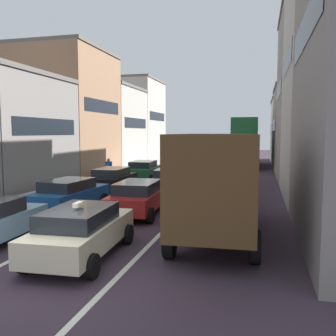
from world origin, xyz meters
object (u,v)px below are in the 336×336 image
at_px(hatchback_centre_lane_third, 171,180).
at_px(bus_mid_queue_primary, 246,140).
at_px(sedan_left_lane_third, 112,179).
at_px(sedan_centre_lane_second, 139,197).
at_px(removalist_box_truck, 217,181).
at_px(coupe_centre_lane_fourth, 189,171).
at_px(pedestrian_far_sidewalk, 109,168).
at_px(sedan_left_lane_fourth, 144,170).
at_px(sedan_right_lane_behind_truck, 229,185).
at_px(wagon_left_lane_second, 70,194).
at_px(sedan_centre_lane_fifth, 200,164).
at_px(taxi_centre_lane_front, 81,231).
at_px(wagon_right_lane_far, 233,174).

distance_m(hatchback_centre_lane_third, bus_mid_queue_primary, 19.69).
bearing_deg(sedan_left_lane_third, sedan_centre_lane_second, -148.46).
distance_m(removalist_box_truck, coupe_centre_lane_fourth, 14.69).
xyz_separation_m(sedan_centre_lane_second, pedestrian_far_sidewalk, (-6.09, 10.71, 0.15)).
relative_size(sedan_left_lane_third, sedan_left_lane_fourth, 0.99).
xyz_separation_m(sedan_centre_lane_second, sedan_right_lane_behind_truck, (3.61, 4.55, 0.00)).
relative_size(wagon_left_lane_second, sedan_right_lane_behind_truck, 1.01).
relative_size(sedan_left_lane_third, sedan_centre_lane_fifth, 1.01).
height_order(sedan_centre_lane_second, sedan_right_lane_behind_truck, same).
xyz_separation_m(coupe_centre_lane_fourth, sedan_left_lane_fourth, (-3.42, -0.41, 0.00)).
relative_size(taxi_centre_lane_front, pedestrian_far_sidewalk, 2.64).
height_order(coupe_centre_lane_fourth, bus_mid_queue_primary, bus_mid_queue_primary).
bearing_deg(sedan_left_lane_fourth, pedestrian_far_sidewalk, 93.95).
height_order(taxi_centre_lane_front, hatchback_centre_lane_third, taxi_centre_lane_front).
bearing_deg(sedan_right_lane_behind_truck, removalist_box_truck, 178.75).
xyz_separation_m(removalist_box_truck, hatchback_centre_lane_third, (-3.73, 8.55, -1.18)).
xyz_separation_m(bus_mid_queue_primary, pedestrian_far_sidewalk, (-9.71, -14.37, -1.88)).
bearing_deg(wagon_left_lane_second, removalist_box_truck, -106.20).
relative_size(sedan_centre_lane_second, wagon_right_lane_far, 1.01).
height_order(sedan_centre_lane_second, sedan_left_lane_fourth, same).
relative_size(sedan_left_lane_third, wagon_right_lane_far, 1.00).
xyz_separation_m(taxi_centre_lane_front, sedan_centre_lane_fifth, (-0.21, 22.48, -0.00)).
distance_m(sedan_left_lane_fourth, wagon_right_lane_far, 6.90).
relative_size(coupe_centre_lane_fourth, sedan_left_lane_fourth, 1.00).
bearing_deg(wagon_right_lane_far, pedestrian_far_sidewalk, 85.35).
height_order(sedan_centre_lane_second, coupe_centre_lane_fourth, same).
relative_size(taxi_centre_lane_front, wagon_left_lane_second, 0.99).
bearing_deg(sedan_left_lane_third, taxi_centre_lane_front, -163.06).
height_order(removalist_box_truck, sedan_centre_lane_second, removalist_box_truck).
bearing_deg(sedan_left_lane_fourth, taxi_centre_lane_front, -170.53).
bearing_deg(sedan_left_lane_fourth, coupe_centre_lane_fourth, -85.73).
distance_m(wagon_left_lane_second, pedestrian_far_sidewalk, 11.19).
distance_m(removalist_box_truck, sedan_left_lane_third, 10.97).
bearing_deg(taxi_centre_lane_front, coupe_centre_lane_fourth, -2.49).
xyz_separation_m(hatchback_centre_lane_third, sedan_right_lane_behind_truck, (3.57, -1.28, 0.00)).
bearing_deg(coupe_centre_lane_fourth, sedan_left_lane_third, 151.60).
bearing_deg(bus_mid_queue_primary, hatchback_centre_lane_third, 169.11).
bearing_deg(removalist_box_truck, hatchback_centre_lane_third, 20.64).
height_order(wagon_left_lane_second, wagon_right_lane_far, same).
bearing_deg(sedan_left_lane_fourth, sedan_right_lane_behind_truck, -135.45).
distance_m(coupe_centre_lane_fourth, wagon_right_lane_far, 3.76).
height_order(sedan_centre_lane_second, wagon_right_lane_far, same).
xyz_separation_m(sedan_right_lane_behind_truck, bus_mid_queue_primary, (0.02, 20.53, 2.03)).
bearing_deg(sedan_left_lane_third, hatchback_centre_lane_third, -84.55).
bearing_deg(sedan_centre_lane_fifth, taxi_centre_lane_front, -179.34).
height_order(removalist_box_truck, wagon_left_lane_second, removalist_box_truck).
bearing_deg(sedan_right_lane_behind_truck, pedestrian_far_sidewalk, 55.01).
height_order(taxi_centre_lane_front, sedan_left_lane_fourth, taxi_centre_lane_front).
relative_size(coupe_centre_lane_fourth, bus_mid_queue_primary, 0.42).
relative_size(hatchback_centre_lane_third, sedan_left_lane_fourth, 1.01).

